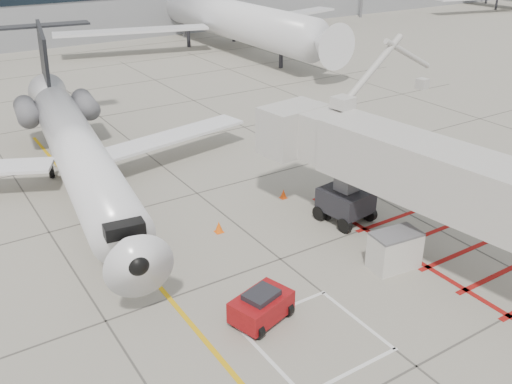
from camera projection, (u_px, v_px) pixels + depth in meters
ground_plane at (339, 305)px, 22.24m from camera, size 260.00×260.00×0.00m
regional_jet at (83, 141)px, 28.26m from camera, size 25.80×30.85×7.40m
jet_bridge at (453, 193)px, 23.18m from camera, size 10.60×18.63×7.08m
pushback_tug at (261, 306)px, 21.15m from camera, size 2.59×2.01×1.33m
baggage_cart at (346, 207)px, 28.38m from camera, size 2.23×1.54×1.33m
ground_power_unit at (395, 250)px, 24.37m from camera, size 2.22×1.45×1.66m
cone_nose at (219, 227)px, 27.34m from camera, size 0.41×0.41×0.57m
cone_side at (283, 194)px, 30.70m from camera, size 0.36×0.36×0.51m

